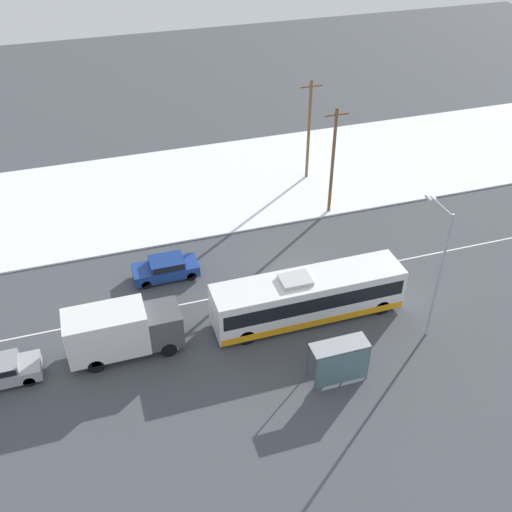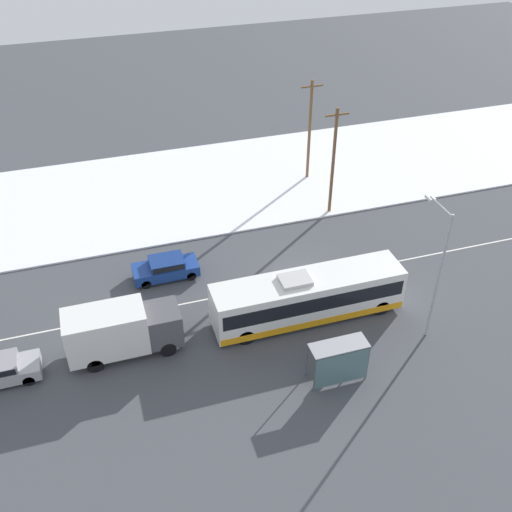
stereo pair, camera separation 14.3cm
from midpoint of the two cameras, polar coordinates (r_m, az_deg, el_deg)
The scene contains 12 objects.
ground_plane at distance 39.64m, azimuth 4.34°, elevation -2.30°, with size 120.00×120.00×0.00m, color #424449.
snow_lot at distance 50.76m, azimuth -1.47°, elevation 7.23°, with size 80.00×14.83×0.12m.
lane_marking_center at distance 39.64m, azimuth 4.34°, elevation -2.30°, with size 60.00×0.12×0.00m.
city_bus at distance 35.94m, azimuth 4.87°, elevation -3.87°, with size 11.62×2.57×3.16m.
box_truck at distance 34.24m, azimuth -12.85°, elevation -6.90°, with size 6.34×2.30×3.11m.
sedan_car at distance 39.77m, azimuth -8.68°, elevation -1.09°, with size 4.28×1.80×1.44m.
parked_car_near_truck at distance 35.34m, azimuth -23.29°, elevation -9.99°, with size 4.08×1.80×1.40m.
pedestrian_at_stop at distance 33.54m, azimuth 7.93°, elevation -8.69°, with size 0.65×0.29×1.82m.
bus_shelter at distance 32.20m, azimuth 7.97°, elevation -9.62°, with size 3.12×1.20×2.40m.
streetlamp at distance 34.07m, azimuth 16.80°, elevation -0.32°, with size 0.36×2.49×8.36m.
utility_pole_roadside at distance 44.69m, azimuth 7.23°, elevation 9.02°, with size 1.80×0.24×8.47m.
utility_pole_snowlot at distance 49.48m, azimuth 4.98°, elevation 11.95°, with size 1.80×0.24×8.48m.
Camera 1 is at (-12.33, -28.59, 24.55)m, focal length 42.00 mm.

